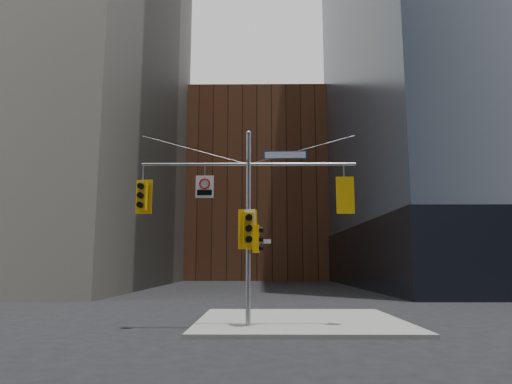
{
  "coord_description": "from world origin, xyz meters",
  "views": [
    {
      "loc": [
        0.43,
        -14.67,
        2.33
      ],
      "look_at": [
        0.28,
        2.0,
        4.95
      ],
      "focal_mm": 32.0,
      "sensor_mm": 36.0,
      "label": 1
    }
  ],
  "objects_px": {
    "traffic_light_pole_front": "(248,229)",
    "street_sign_blade": "(285,155)",
    "regulatory_sign_arm": "(205,186)",
    "traffic_light_west_arm": "(142,196)",
    "traffic_light_pole_side": "(257,239)",
    "traffic_light_east_arm": "(345,196)",
    "signal_assembly": "(248,206)"
  },
  "relations": [
    {
      "from": "traffic_light_pole_side",
      "to": "traffic_light_pole_front",
      "type": "distance_m",
      "value": 0.54
    },
    {
      "from": "traffic_light_pole_front",
      "to": "regulatory_sign_arm",
      "type": "height_order",
      "value": "regulatory_sign_arm"
    },
    {
      "from": "signal_assembly",
      "to": "traffic_light_west_arm",
      "type": "bearing_deg",
      "value": 179.81
    },
    {
      "from": "traffic_light_east_arm",
      "to": "street_sign_blade",
      "type": "bearing_deg",
      "value": 2.05
    },
    {
      "from": "signal_assembly",
      "to": "traffic_light_east_arm",
      "type": "relative_size",
      "value": 5.85
    },
    {
      "from": "street_sign_blade",
      "to": "regulatory_sign_arm",
      "type": "distance_m",
      "value": 3.22
    },
    {
      "from": "street_sign_blade",
      "to": "traffic_light_west_arm",
      "type": "bearing_deg",
      "value": -178.39
    },
    {
      "from": "signal_assembly",
      "to": "traffic_light_pole_front",
      "type": "bearing_deg",
      "value": -90.19
    },
    {
      "from": "traffic_light_west_arm",
      "to": "traffic_light_pole_side",
      "type": "relative_size",
      "value": 1.29
    },
    {
      "from": "traffic_light_west_arm",
      "to": "traffic_light_pole_side",
      "type": "xyz_separation_m",
      "value": [
        4.26,
        -0.01,
        -1.58
      ]
    },
    {
      "from": "traffic_light_west_arm",
      "to": "traffic_light_pole_front",
      "type": "bearing_deg",
      "value": 2.58
    },
    {
      "from": "traffic_light_west_arm",
      "to": "traffic_light_pole_front",
      "type": "xyz_separation_m",
      "value": [
        3.94,
        -0.28,
        -1.24
      ]
    },
    {
      "from": "traffic_light_pole_front",
      "to": "street_sign_blade",
      "type": "relative_size",
      "value": 0.89
    },
    {
      "from": "traffic_light_pole_side",
      "to": "regulatory_sign_arm",
      "type": "bearing_deg",
      "value": 96.35
    },
    {
      "from": "traffic_light_east_arm",
      "to": "traffic_light_pole_front",
      "type": "xyz_separation_m",
      "value": [
        -3.55,
        -0.27,
        -1.24
      ]
    },
    {
      "from": "traffic_light_east_arm",
      "to": "traffic_light_pole_front",
      "type": "distance_m",
      "value": 3.77
    },
    {
      "from": "signal_assembly",
      "to": "street_sign_blade",
      "type": "relative_size",
      "value": 4.94
    },
    {
      "from": "traffic_light_west_arm",
      "to": "regulatory_sign_arm",
      "type": "height_order",
      "value": "regulatory_sign_arm"
    },
    {
      "from": "traffic_light_pole_side",
      "to": "street_sign_blade",
      "type": "bearing_deg",
      "value": -84.32
    },
    {
      "from": "traffic_light_east_arm",
      "to": "traffic_light_pole_side",
      "type": "relative_size",
      "value": 1.37
    },
    {
      "from": "traffic_light_pole_side",
      "to": "regulatory_sign_arm",
      "type": "xyz_separation_m",
      "value": [
        -1.95,
        -0.02,
        1.96
      ]
    },
    {
      "from": "traffic_light_pole_front",
      "to": "regulatory_sign_arm",
      "type": "distance_m",
      "value": 2.31
    },
    {
      "from": "traffic_light_east_arm",
      "to": "street_sign_blade",
      "type": "height_order",
      "value": "street_sign_blade"
    },
    {
      "from": "traffic_light_pole_front",
      "to": "street_sign_blade",
      "type": "distance_m",
      "value": 3.12
    },
    {
      "from": "signal_assembly",
      "to": "traffic_light_pole_front",
      "type": "relative_size",
      "value": 5.55
    },
    {
      "from": "traffic_light_west_arm",
      "to": "traffic_light_pole_side",
      "type": "bearing_deg",
      "value": 6.49
    },
    {
      "from": "traffic_light_west_arm",
      "to": "traffic_light_pole_front",
      "type": "height_order",
      "value": "traffic_light_west_arm"
    },
    {
      "from": "traffic_light_pole_front",
      "to": "regulatory_sign_arm",
      "type": "bearing_deg",
      "value": 163.99
    },
    {
      "from": "signal_assembly",
      "to": "traffic_light_pole_side",
      "type": "xyz_separation_m",
      "value": [
        0.32,
        0.0,
        -1.2
      ]
    },
    {
      "from": "traffic_light_west_arm",
      "to": "street_sign_blade",
      "type": "relative_size",
      "value": 0.8
    },
    {
      "from": "traffic_light_west_arm",
      "to": "street_sign_blade",
      "type": "bearing_deg",
      "value": 6.52
    },
    {
      "from": "regulatory_sign_arm",
      "to": "traffic_light_pole_side",
      "type": "bearing_deg",
      "value": 2.96
    }
  ]
}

